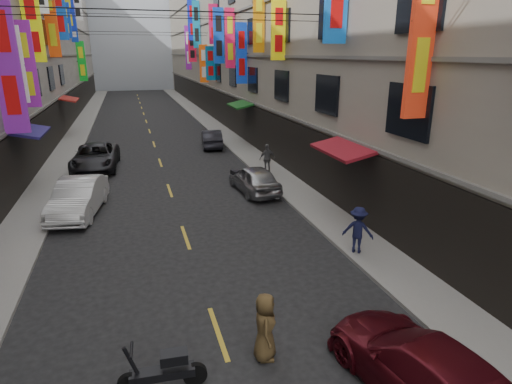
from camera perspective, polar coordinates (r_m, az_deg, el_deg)
sidewalk_left at (r=39.61m, az=-22.76°, el=7.16°), size 2.00×90.00×0.12m
sidewalk_right at (r=40.11m, az=-5.35°, el=8.58°), size 2.00×90.00×0.12m
building_row_right at (r=41.26m, az=3.06°, el=22.03°), size 10.14×90.00×19.00m
haze_block at (r=88.96m, az=-16.45°, el=20.16°), size 18.00×8.00×22.00m
shop_signage at (r=31.77m, az=-14.99°, el=22.03°), size 14.00×55.00×11.92m
street_awnings at (r=23.11m, az=-15.52°, el=8.49°), size 13.99×35.20×0.41m
overhead_cables at (r=26.98m, az=-14.01°, el=22.27°), size 14.00×38.04×1.24m
lane_markings at (r=36.47m, az=-13.75°, el=7.12°), size 0.12×80.20×0.01m
scooter_crossing at (r=9.54m, az=-12.18°, el=-22.31°), size 1.80×0.50×1.14m
scooter_far_right at (r=21.80m, az=-2.50°, el=1.68°), size 0.66×1.78×1.14m
car_left_mid at (r=19.60m, az=-22.61°, el=-0.67°), size 2.33×4.77×1.50m
car_left_far at (r=27.01m, az=-20.61°, el=4.38°), size 2.76×5.44×1.47m
car_right_near at (r=9.57m, az=21.72°, el=-21.34°), size 2.58×4.94×1.37m
car_right_mid at (r=21.01m, az=-0.24°, el=1.75°), size 1.94×4.13×1.37m
car_right_far at (r=31.57m, az=-5.95°, el=7.09°), size 1.81×4.03×1.28m
pedestrian_rnear at (r=14.78m, az=13.44°, el=-4.92°), size 1.15×1.05×1.61m
pedestrian_rfar at (r=24.11m, az=1.52°, el=4.51°), size 1.03×0.68×1.64m
pedestrian_crossing at (r=9.90m, az=1.19°, el=-17.54°), size 0.70×0.89×1.60m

